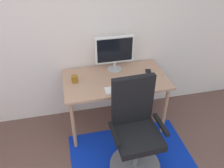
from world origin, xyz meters
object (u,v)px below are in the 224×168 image
(keyboard, at_px, (124,89))
(computer_mouse, at_px, (147,83))
(office_chair, at_px, (135,137))
(cell_phone, at_px, (148,72))
(desk, at_px, (115,84))
(coffee_cup, at_px, (75,79))
(monitor, at_px, (115,51))

(keyboard, xyz_separation_m, computer_mouse, (0.30, 0.04, 0.01))
(computer_mouse, xyz_separation_m, office_chair, (-0.28, -0.49, -0.33))
(computer_mouse, relative_size, office_chair, 0.09)
(computer_mouse, relative_size, cell_phone, 0.74)
(keyboard, relative_size, cell_phone, 3.07)
(desk, relative_size, computer_mouse, 12.26)
(desk, bearing_deg, coffee_cup, 176.40)
(coffee_cup, relative_size, office_chair, 0.08)
(keyboard, height_order, office_chair, office_chair)
(monitor, height_order, keyboard, monitor)
(computer_mouse, height_order, coffee_cup, coffee_cup)
(computer_mouse, distance_m, office_chair, 0.65)
(monitor, bearing_deg, office_chair, -89.16)
(desk, distance_m, keyboard, 0.26)
(monitor, distance_m, coffee_cup, 0.60)
(keyboard, distance_m, office_chair, 0.55)
(desk, bearing_deg, office_chair, -85.74)
(desk, bearing_deg, computer_mouse, -31.88)
(desk, distance_m, cell_phone, 0.45)
(keyboard, bearing_deg, desk, 98.62)
(computer_mouse, xyz_separation_m, cell_phone, (0.11, 0.25, -0.01))
(coffee_cup, bearing_deg, cell_phone, 0.61)
(monitor, relative_size, keyboard, 1.12)
(monitor, bearing_deg, desk, -100.20)
(monitor, relative_size, computer_mouse, 4.65)
(coffee_cup, height_order, office_chair, office_chair)
(computer_mouse, distance_m, cell_phone, 0.27)
(desk, relative_size, office_chair, 1.14)
(monitor, bearing_deg, computer_mouse, -54.84)
(monitor, height_order, coffee_cup, monitor)
(coffee_cup, relative_size, cell_phone, 0.63)
(monitor, distance_m, keyboard, 0.53)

